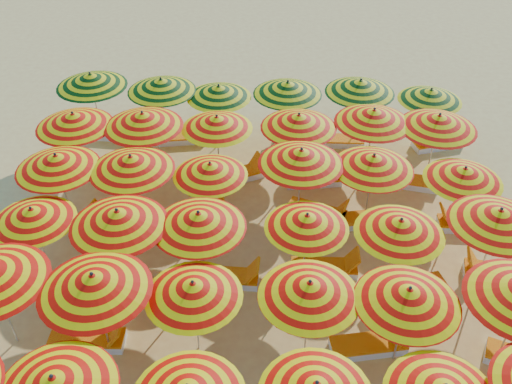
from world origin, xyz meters
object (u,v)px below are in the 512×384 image
umbrella_7 (94,283)px  lounger_13 (345,221)px  lounger_9 (496,273)px  lounger_11 (196,215)px  umbrella_12 (32,215)px  umbrella_32 (219,92)px  lounger_21 (300,137)px  lounger_14 (467,224)px  lounger_16 (238,175)px  umbrella_13 (118,218)px  umbrella_30 (91,80)px  umbrella_21 (301,157)px  umbrella_18 (57,162)px  umbrella_31 (161,85)px  umbrella_14 (199,220)px  lounger_23 (436,143)px  umbrella_33 (288,88)px  umbrella_19 (131,163)px  lounger_4 (370,345)px  umbrella_34 (360,86)px  umbrella_20 (210,170)px  lounger_3 (89,339)px  umbrella_22 (373,162)px  umbrella_16 (400,227)px  umbrella_9 (310,289)px  umbrella_29 (438,122)px  lounger_10 (119,223)px  lounger_18 (408,181)px  lounger_6 (227,277)px  umbrella_27 (299,121)px  umbrella_15 (307,221)px  lounger_8 (411,288)px  lounger_12 (318,212)px  umbrella_8 (193,289)px  umbrella_24 (74,120)px  lounger_19 (115,134)px  lounger_20 (181,138)px  umbrella_1 (54,384)px  umbrella_10 (408,296)px  umbrella_23 (464,174)px  lounger_15 (69,171)px  umbrella_26 (217,122)px

umbrella_7 → lounger_13: size_ratio=1.46×
lounger_9 → lounger_11: 8.24m
umbrella_12 → lounger_13: (7.91, 1.93, -1.76)m
umbrella_32 → lounger_21: 3.31m
lounger_14 → lounger_16: same height
umbrella_13 → umbrella_30: 7.33m
umbrella_21 → umbrella_18: bearing=-177.8°
umbrella_32 → umbrella_31: bearing=174.1°
umbrella_14 → lounger_23: bearing=40.8°
lounger_16 → umbrella_33: bearing=28.6°
umbrella_19 → lounger_4: (5.96, -4.22, -1.99)m
lounger_21 → lounger_23: 4.65m
umbrella_14 → umbrella_19: (-2.00, 2.23, 0.04)m
umbrella_34 → lounger_21: umbrella_34 is taller
umbrella_20 → lounger_3: umbrella_20 is taller
umbrella_20 → umbrella_22: (4.36, 0.16, 0.18)m
umbrella_16 → umbrella_9: bearing=-138.1°
umbrella_13 → umbrella_29: 9.61m
lounger_10 → lounger_16: bearing=-131.7°
lounger_10 → lounger_18: 8.88m
umbrella_29 → lounger_10: (-9.22, -2.35, -2.01)m
lounger_10 → lounger_6: bearing=159.9°
umbrella_27 → umbrella_32: umbrella_27 is taller
umbrella_27 → lounger_6: umbrella_27 is taller
umbrella_15 → umbrella_31: bearing=124.2°
umbrella_21 → umbrella_34: umbrella_21 is taller
lounger_8 → lounger_23: (2.19, 6.65, 0.00)m
umbrella_27 → lounger_3: umbrella_27 is taller
lounger_12 → lounger_18: bearing=50.5°
umbrella_8 → umbrella_19: size_ratio=0.94×
umbrella_24 → lounger_19: (0.41, 2.41, -1.99)m
umbrella_27 → lounger_20: umbrella_27 is taller
umbrella_16 → lounger_4: (-0.75, -1.96, -1.84)m
lounger_10 → umbrella_1: bearing=107.0°
umbrella_8 → umbrella_34: 9.83m
umbrella_7 → lounger_14: bearing=25.1°
umbrella_10 → lounger_6: 4.87m
umbrella_9 → lounger_16: size_ratio=1.53×
umbrella_21 → umbrella_23: umbrella_21 is taller
umbrella_19 → lounger_14: size_ratio=1.51×
umbrella_8 → lounger_4: bearing=0.4°
umbrella_18 → lounger_15: umbrella_18 is taller
umbrella_27 → umbrella_33: 2.11m
lounger_12 → lounger_13: size_ratio=1.01×
umbrella_8 → lounger_8: umbrella_8 is taller
umbrella_26 → umbrella_27: size_ratio=0.97×
lounger_18 → umbrella_1: bearing=59.9°
umbrella_12 → lounger_14: bearing=9.3°
umbrella_34 → umbrella_15: bearing=-107.8°
umbrella_16 → lounger_18: size_ratio=1.51×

